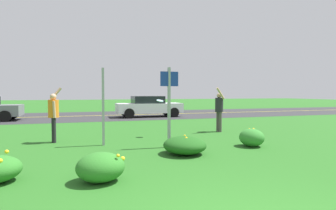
{
  "coord_description": "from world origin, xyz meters",
  "views": [
    {
      "loc": [
        -1.85,
        -2.42,
        1.66
      ],
      "look_at": [
        1.28,
        7.36,
        1.22
      ],
      "focal_mm": 29.58,
      "sensor_mm": 36.0,
      "label": 1
    }
  ],
  "objects_px": {
    "car_white_center_right": "(149,106)",
    "sign_post_near_path": "(103,107)",
    "person_catcher_dark_shirt": "(219,108)",
    "sign_post_by_roadside": "(169,99)",
    "frisbee_pale_blue": "(160,101)",
    "person_thrower_orange_shirt": "(54,113)"
  },
  "relations": [
    {
      "from": "person_thrower_orange_shirt",
      "to": "person_catcher_dark_shirt",
      "type": "xyz_separation_m",
      "value": [
        6.53,
        0.61,
        0.01
      ]
    },
    {
      "from": "sign_post_by_roadside",
      "to": "person_thrower_orange_shirt",
      "type": "xyz_separation_m",
      "value": [
        -3.43,
        2.01,
        -0.49
      ]
    },
    {
      "from": "sign_post_by_roadside",
      "to": "car_white_center_right",
      "type": "height_order",
      "value": "sign_post_by_roadside"
    },
    {
      "from": "person_thrower_orange_shirt",
      "to": "car_white_center_right",
      "type": "relative_size",
      "value": 0.41
    },
    {
      "from": "sign_post_near_path",
      "to": "person_catcher_dark_shirt",
      "type": "bearing_deg",
      "value": 18.35
    },
    {
      "from": "sign_post_by_roadside",
      "to": "person_catcher_dark_shirt",
      "type": "bearing_deg",
      "value": 40.21
    },
    {
      "from": "sign_post_by_roadside",
      "to": "car_white_center_right",
      "type": "distance_m",
      "value": 11.04
    },
    {
      "from": "sign_post_near_path",
      "to": "car_white_center_right",
      "type": "distance_m",
      "value": 10.61
    },
    {
      "from": "sign_post_near_path",
      "to": "person_thrower_orange_shirt",
      "type": "relative_size",
      "value": 1.32
    },
    {
      "from": "car_white_center_right",
      "to": "sign_post_near_path",
      "type": "bearing_deg",
      "value": -111.56
    },
    {
      "from": "sign_post_by_roadside",
      "to": "person_catcher_dark_shirt",
      "type": "xyz_separation_m",
      "value": [
        3.11,
        2.63,
        -0.48
      ]
    },
    {
      "from": "frisbee_pale_blue",
      "to": "person_thrower_orange_shirt",
      "type": "bearing_deg",
      "value": -178.61
    },
    {
      "from": "frisbee_pale_blue",
      "to": "person_catcher_dark_shirt",
      "type": "bearing_deg",
      "value": 10.59
    },
    {
      "from": "person_catcher_dark_shirt",
      "to": "frisbee_pale_blue",
      "type": "bearing_deg",
      "value": -169.41
    },
    {
      "from": "frisbee_pale_blue",
      "to": "car_white_center_right",
      "type": "xyz_separation_m",
      "value": [
        1.7,
        8.73,
        -0.63
      ]
    },
    {
      "from": "sign_post_near_path",
      "to": "frisbee_pale_blue",
      "type": "relative_size",
      "value": 9.07
    },
    {
      "from": "sign_post_by_roadside",
      "to": "person_catcher_dark_shirt",
      "type": "relative_size",
      "value": 1.28
    },
    {
      "from": "car_white_center_right",
      "to": "sign_post_by_roadside",
      "type": "bearing_deg",
      "value": -100.53
    },
    {
      "from": "person_catcher_dark_shirt",
      "to": "frisbee_pale_blue",
      "type": "xyz_separation_m",
      "value": [
        -2.79,
        -0.52,
        0.36
      ]
    },
    {
      "from": "person_thrower_orange_shirt",
      "to": "car_white_center_right",
      "type": "bearing_deg",
      "value": 58.31
    },
    {
      "from": "person_catcher_dark_shirt",
      "to": "sign_post_near_path",
      "type": "bearing_deg",
      "value": -161.65
    },
    {
      "from": "frisbee_pale_blue",
      "to": "sign_post_near_path",
      "type": "bearing_deg",
      "value": -152.75
    }
  ]
}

